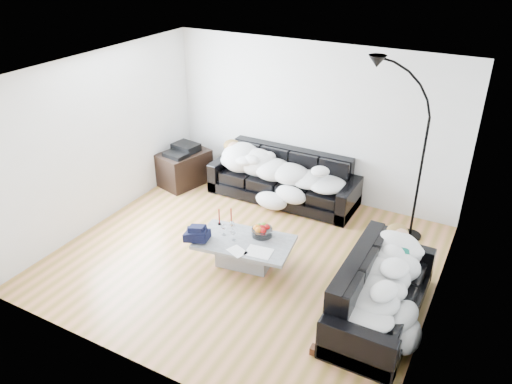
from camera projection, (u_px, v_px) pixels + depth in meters
The scene contains 24 objects.
ground at pixel (246, 257), 7.05m from camera, with size 5.00×5.00×0.00m, color olive.
wall_back at pixel (312, 122), 8.20m from camera, with size 5.00×0.02×2.60m, color silver.
wall_left at pixel (101, 140), 7.50m from camera, with size 0.02×4.50×2.60m, color silver.
wall_right at pixel (446, 222), 5.39m from camera, with size 0.02×4.50×2.60m, color silver.
ceiling at pixel (244, 74), 5.84m from camera, with size 5.00×5.00×0.00m, color white.
sofa_back at pixel (283, 177), 8.38m from camera, with size 2.51×0.87×0.82m, color black.
sofa_right at pixel (382, 290), 5.78m from camera, with size 1.96×0.84×0.79m, color black.
sleeper_back at pixel (282, 166), 8.24m from camera, with size 2.12×0.73×0.42m, color white, non-canonical shape.
sleeper_right at pixel (384, 274), 5.68m from camera, with size 1.68×0.71×0.41m, color white, non-canonical shape.
teal_cushion at pixel (394, 240), 6.13m from camera, with size 0.36×0.30×0.20m, color #0C5642.
coffee_table at pixel (245, 252), 6.83m from camera, with size 1.29×0.75×0.38m, color #939699.
fruit_bowl at pixel (262, 230), 6.81m from camera, with size 0.29×0.29×0.18m, color white.
wine_glass_a at pixel (232, 227), 6.88m from camera, with size 0.07×0.07×0.17m, color white.
wine_glass_b at pixel (224, 230), 6.83m from camera, with size 0.07×0.07×0.17m, color white.
wine_glass_c at pixel (234, 235), 6.71m from camera, with size 0.07×0.07×0.17m, color white.
candle_left at pixel (219, 217), 7.05m from camera, with size 0.05×0.05×0.25m, color maroon.
candle_right at pixel (231, 216), 7.05m from camera, with size 0.05×0.05×0.26m, color maroon.
newspaper_a at pixel (259, 252), 6.49m from camera, with size 0.34×0.26×0.01m, color silver.
newspaper_b at pixel (237, 251), 6.51m from camera, with size 0.26×0.18×0.01m, color silver.
navy_jacket at pixel (200, 230), 6.67m from camera, with size 0.34×0.28×0.17m, color black, non-canonical shape.
shoes at pixel (332, 351), 5.41m from camera, with size 0.46×0.33×0.10m, color #472311, non-canonical shape.
av_cabinet at pixel (184, 168), 8.97m from camera, with size 0.60×0.88×0.60m, color black.
stereo at pixel (183, 149), 8.80m from camera, with size 0.44×0.34×0.13m, color black.
floor_lamp at pixel (421, 167), 6.99m from camera, with size 0.84×0.34×2.30m, color black, non-canonical shape.
Camera 1 is at (2.89, -5.04, 4.11)m, focal length 35.00 mm.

